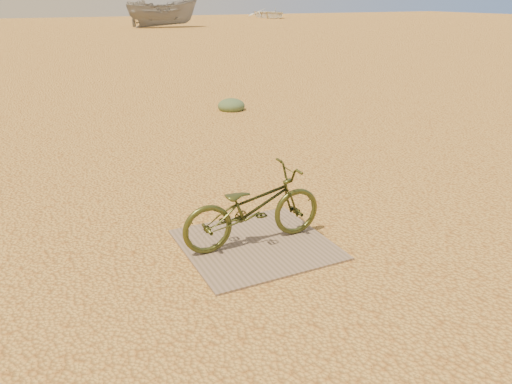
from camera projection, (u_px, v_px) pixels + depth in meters
name	position (u px, v px, depth m)	size (l,w,h in m)	color
ground	(292.00, 270.00, 4.49)	(120.00, 120.00, 0.00)	gold
plywood_board	(256.00, 244.00, 4.92)	(1.39, 1.34, 0.02)	#836B5A
bicycle	(253.00, 207.00, 4.81)	(0.50, 1.44, 0.76)	#3C431A
boat_mid_right	(163.00, 13.00, 38.34)	(2.06, 5.49, 2.12)	gray
boat_far_right	(270.00, 13.00, 54.49)	(3.63, 5.09, 1.05)	silver
kale_b	(231.00, 110.00, 10.77)	(0.58, 0.58, 0.32)	#5E764F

